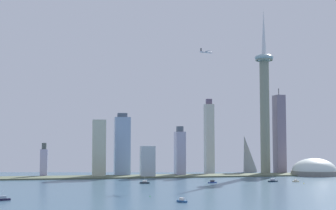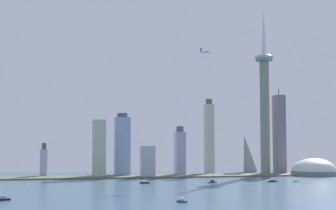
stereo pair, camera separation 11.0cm
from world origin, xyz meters
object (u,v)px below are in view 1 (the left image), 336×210
object	(u,v)px
skyscraper_0	(44,162)
observation_tower	(265,97)
skyscraper_7	(279,134)
boat_6	(182,201)
skyscraper_5	(180,153)
skyscraper_6	(148,162)
boat_5	(212,182)
boat_2	(273,181)
channel_buoy_1	(304,183)
boat_3	(145,182)
boat_1	(296,181)
channel_buoy_0	(150,196)
boat_4	(3,199)
stadium_dome	(314,171)
skyscraper_1	(248,149)
skyscraper_3	(209,138)
airplane	(206,52)
skyscraper_4	(99,148)
skyscraper_2	(122,146)

from	to	relation	value
skyscraper_0	observation_tower	bearing A→B (deg)	-1.31
skyscraper_7	boat_6	bearing A→B (deg)	-125.02
skyscraper_5	skyscraper_6	size ratio (longest dim) A/B	1.65
skyscraper_5	boat_5	xyz separation A→B (m)	(14.29, -163.40, -40.15)
boat_2	channel_buoy_1	bearing A→B (deg)	116.10
skyscraper_7	boat_5	xyz separation A→B (m)	(-187.49, -183.16, -74.33)
boat_2	boat_3	distance (m)	197.99
boat_1	skyscraper_5	bearing A→B (deg)	-52.42
boat_1	channel_buoy_0	bearing A→B (deg)	29.39
boat_3	boat_4	bearing A→B (deg)	59.13
stadium_dome	skyscraper_6	world-z (taller)	skyscraper_6
observation_tower	boat_1	distance (m)	230.27
skyscraper_1	skyscraper_0	bearing A→B (deg)	-171.42
stadium_dome	skyscraper_3	xyz separation A→B (m)	(-176.35, 78.36, 60.81)
boat_1	channel_buoy_0	world-z (taller)	boat_1
skyscraper_1	boat_4	world-z (taller)	skyscraper_1
channel_buoy_1	boat_4	bearing A→B (deg)	-161.72
stadium_dome	skyscraper_0	bearing A→B (deg)	173.19
boat_1	skyscraper_3	bearing A→B (deg)	-71.92
boat_2	boat_6	world-z (taller)	boat_2
stadium_dome	skyscraper_5	world-z (taller)	skyscraper_5
skyscraper_6	boat_1	bearing A→B (deg)	-33.13
airplane	stadium_dome	bearing A→B (deg)	-2.84
skyscraper_7	boat_2	distance (m)	215.46
observation_tower	stadium_dome	distance (m)	164.53
skyscraper_4	skyscraper_7	world-z (taller)	skyscraper_7
skyscraper_1	airplane	xyz separation A→B (m)	(-134.45, -169.06, 164.90)
boat_5	airplane	world-z (taller)	airplane
skyscraper_1	channel_buoy_1	distance (m)	280.54
skyscraper_2	skyscraper_3	world-z (taller)	skyscraper_3
stadium_dome	boat_5	bearing A→B (deg)	-151.74
observation_tower	skyscraper_0	distance (m)	426.15
boat_1	boat_5	bearing A→B (deg)	-5.82
skyscraper_6	airplane	size ratio (longest dim) A/B	2.33
skyscraper_4	channel_buoy_1	bearing A→B (deg)	-33.63
skyscraper_5	stadium_dome	bearing A→B (deg)	-9.62
boat_2	boat_6	bearing A→B (deg)	34.65
skyscraper_2	skyscraper_1	bearing A→B (deg)	13.94
skyscraper_3	boat_3	world-z (taller)	skyscraper_3
skyscraper_3	skyscraper_5	bearing A→B (deg)	-150.35
skyscraper_2	airplane	size ratio (longest dim) A/B	4.87
skyscraper_3	boat_6	world-z (taller)	skyscraper_3
boat_1	boat_3	bearing A→B (deg)	-7.04
channel_buoy_1	airplane	size ratio (longest dim) A/B	0.09
skyscraper_3	channel_buoy_1	world-z (taller)	skyscraper_3
skyscraper_7	boat_5	distance (m)	272.45
skyscraper_5	skyscraper_1	bearing A→B (deg)	25.81
boat_1	channel_buoy_1	xyz separation A→B (m)	(-0.93, -29.12, -0.40)
skyscraper_4	boat_2	size ratio (longest dim) A/B	6.54
skyscraper_5	boat_4	distance (m)	427.44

